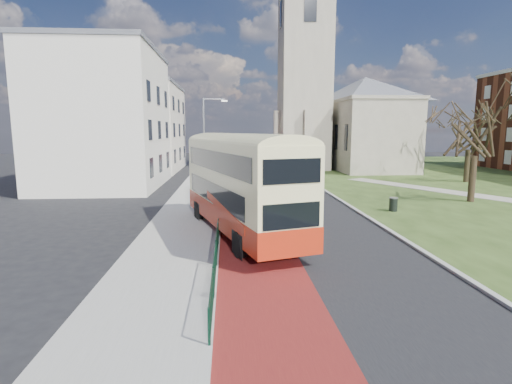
{
  "coord_description": "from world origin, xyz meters",
  "views": [
    {
      "loc": [
        -2.44,
        -17.19,
        5.36
      ],
      "look_at": [
        -0.92,
        4.48,
        2.0
      ],
      "focal_mm": 28.0,
      "sensor_mm": 36.0,
      "label": 1
    }
  ],
  "objects": [
    {
      "name": "litter_bin",
      "position": [
        8.5,
        8.17,
        0.5
      ],
      "size": [
        0.75,
        0.75,
        0.92
      ],
      "rotation": [
        0.0,
        0.0,
        -0.4
      ],
      "color": "black",
      "rests_on": "grass_green"
    },
    {
      "name": "kerb_west",
      "position": [
        -3.0,
        20.0,
        0.07
      ],
      "size": [
        0.25,
        120.0,
        0.13
      ],
      "primitive_type": "cube",
      "color": "#999993",
      "rests_on": "ground"
    },
    {
      "name": "street_block_far",
      "position": [
        -14.0,
        38.0,
        5.76
      ],
      "size": [
        10.3,
        16.3,
        11.5
      ],
      "color": "beige",
      "rests_on": "ground"
    },
    {
      "name": "street_block_near",
      "position": [
        -14.0,
        22.0,
        6.51
      ],
      "size": [
        10.3,
        14.3,
        13.0
      ],
      "color": "beige",
      "rests_on": "ground"
    },
    {
      "name": "grass_green",
      "position": [
        26.0,
        22.0,
        0.02
      ],
      "size": [
        40.0,
        80.0,
        0.04
      ],
      "primitive_type": "cube",
      "color": "#2C4017",
      "rests_on": "ground"
    },
    {
      "name": "kerb_east",
      "position": [
        6.1,
        22.0,
        0.07
      ],
      "size": [
        0.25,
        80.0,
        0.13
      ],
      "primitive_type": "cube",
      "color": "#999993",
      "rests_on": "ground"
    },
    {
      "name": "road_carriageway",
      "position": [
        1.5,
        20.0,
        0.01
      ],
      "size": [
        9.0,
        120.0,
        0.01
      ],
      "primitive_type": "cube",
      "color": "black",
      "rests_on": "ground"
    },
    {
      "name": "pedestrian_railing",
      "position": [
        -2.95,
        4.0,
        0.55
      ],
      "size": [
        0.07,
        24.0,
        1.12
      ],
      "color": "#0B3221",
      "rests_on": "ground"
    },
    {
      "name": "ground",
      "position": [
        0.0,
        0.0,
        0.0
      ],
      "size": [
        160.0,
        160.0,
        0.0
      ],
      "primitive_type": "plane",
      "color": "black",
      "rests_on": "ground"
    },
    {
      "name": "streetlamp",
      "position": [
        -4.35,
        18.0,
        4.59
      ],
      "size": [
        2.13,
        0.18,
        8.0
      ],
      "color": "gray",
      "rests_on": "pavement_west"
    },
    {
      "name": "pavement_west",
      "position": [
        -5.0,
        20.0,
        0.06
      ],
      "size": [
        4.0,
        120.0,
        0.12
      ],
      "primitive_type": "cube",
      "color": "gray",
      "rests_on": "ground"
    },
    {
      "name": "winter_tree_far",
      "position": [
        22.31,
        22.5,
        6.03
      ],
      "size": [
        6.53,
        6.53,
        8.66
      ],
      "rotation": [
        0.0,
        0.0,
        -0.12
      ],
      "color": "black",
      "rests_on": "grass_green"
    },
    {
      "name": "bus",
      "position": [
        -1.84,
        3.0,
        2.85
      ],
      "size": [
        6.16,
        12.22,
        4.99
      ],
      "rotation": [
        0.0,
        0.0,
        0.3
      ],
      "color": "#A6240F",
      "rests_on": "ground"
    },
    {
      "name": "bus_lane",
      "position": [
        -1.2,
        20.0,
        0.01
      ],
      "size": [
        3.4,
        120.0,
        0.01
      ],
      "primitive_type": "cube",
      "color": "#591414",
      "rests_on": "ground"
    },
    {
      "name": "winter_tree_near",
      "position": [
        15.83,
        11.3,
        6.18
      ],
      "size": [
        7.91,
        7.91,
        8.88
      ],
      "rotation": [
        0.0,
        0.0,
        0.4
      ],
      "color": "#2F2417",
      "rests_on": "grass_green"
    },
    {
      "name": "gothic_church",
      "position": [
        12.56,
        38.0,
        13.13
      ],
      "size": [
        16.38,
        18.0,
        40.0
      ],
      "color": "gray",
      "rests_on": "ground"
    }
  ]
}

